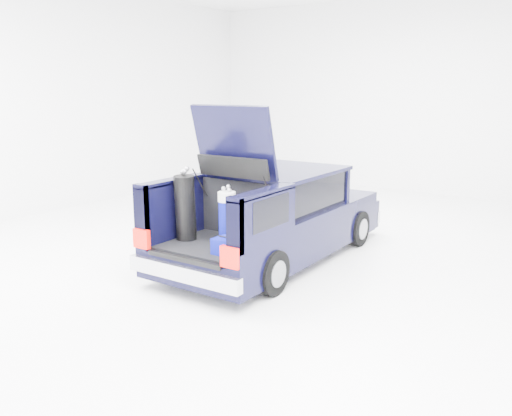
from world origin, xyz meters
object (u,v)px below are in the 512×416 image
Objects in this scene: black_golf_bag at (185,207)px; blue_golf_bag at (227,217)px; red_suitcase at (262,226)px; car at (277,217)px; blue_duffel at (230,247)px.

black_golf_bag reaches higher than blue_golf_bag.
blue_golf_bag is (-0.40, -0.27, 0.13)m from red_suitcase.
black_golf_bag is at bearing -106.99° from car.
red_suitcase is 0.50× the size of black_golf_bag.
black_golf_bag is at bearing -133.07° from red_suitcase.
black_golf_bag is at bearing 172.78° from blue_golf_bag.
blue_duffel is at bearing -71.48° from red_suitcase.
blue_golf_bag is (0.10, -1.46, 0.30)m from car.
car is 10.38× the size of blue_duffel.
black_golf_bag is 2.29× the size of blue_duffel.
blue_duffel is at bearing -76.49° from car.
car is at bearing 135.74° from red_suitcase.
blue_duffel is at bearing -28.84° from black_golf_bag.
car is at bearing 105.90° from blue_duffel.
blue_duffel is (-0.05, -0.67, -0.14)m from red_suitcase.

